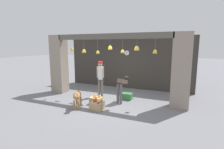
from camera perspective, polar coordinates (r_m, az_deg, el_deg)
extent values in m
plane|color=slate|center=(7.95, -1.10, -8.40)|extent=(60.00, 60.00, 0.00)
cube|color=#38332D|center=(10.02, 5.04, 3.93)|extent=(7.21, 0.12, 2.95)
cube|color=gray|center=(9.47, -16.85, 3.23)|extent=(0.70, 0.60, 2.95)
cube|color=gray|center=(7.24, 21.70, 1.11)|extent=(0.70, 0.60, 2.95)
cube|color=#5B564C|center=(7.68, -0.79, 12.36)|extent=(5.31, 0.24, 0.24)
cylinder|color=#B2AD99|center=(8.63, -12.95, 9.77)|extent=(0.01, 0.01, 0.38)
ellipsoid|color=yellow|center=(8.60, -12.66, 8.04)|extent=(0.11, 0.06, 0.17)
ellipsoid|color=yellow|center=(8.64, -12.62, 8.05)|extent=(0.09, 0.10, 0.18)
ellipsoid|color=yellow|center=(8.67, -12.78, 8.04)|extent=(0.07, 0.11, 0.17)
ellipsoid|color=yellow|center=(8.66, -13.02, 8.03)|extent=(0.11, 0.08, 0.18)
ellipsoid|color=yellow|center=(8.64, -13.16, 8.02)|extent=(0.11, 0.08, 0.18)
ellipsoid|color=yellow|center=(8.60, -13.10, 8.02)|extent=(0.07, 0.11, 0.17)
ellipsoid|color=yellow|center=(8.59, -12.87, 8.03)|extent=(0.09, 0.10, 0.18)
cylinder|color=#B2AD99|center=(8.31, -9.19, 9.68)|extent=(0.01, 0.01, 0.44)
ellipsoid|color=yellow|center=(8.29, -8.84, 7.55)|extent=(0.13, 0.07, 0.20)
ellipsoid|color=yellow|center=(8.34, -8.87, 7.56)|extent=(0.09, 0.13, 0.20)
ellipsoid|color=yellow|center=(8.36, -9.25, 7.56)|extent=(0.12, 0.11, 0.21)
ellipsoid|color=yellow|center=(8.31, -9.47, 7.54)|extent=(0.12, 0.11, 0.21)
ellipsoid|color=yellow|center=(8.26, -9.22, 7.54)|extent=(0.09, 0.13, 0.20)
cylinder|color=#B2AD99|center=(7.93, -4.68, 9.57)|extent=(0.01, 0.01, 0.50)
ellipsoid|color=gold|center=(7.92, -4.39, 7.24)|extent=(0.11, 0.06, 0.16)
ellipsoid|color=gold|center=(7.95, -4.38, 7.25)|extent=(0.09, 0.10, 0.17)
ellipsoid|color=gold|center=(7.97, -4.58, 7.25)|extent=(0.07, 0.11, 0.17)
ellipsoid|color=gold|center=(7.97, -4.83, 7.25)|extent=(0.10, 0.08, 0.17)
ellipsoid|color=gold|center=(7.94, -4.95, 7.24)|extent=(0.10, 0.08, 0.17)
ellipsoid|color=gold|center=(7.91, -4.85, 7.23)|extent=(0.07, 0.11, 0.17)
ellipsoid|color=gold|center=(7.90, -4.60, 7.23)|extent=(0.09, 0.10, 0.17)
cylinder|color=#B2AD99|center=(7.71, -0.63, 10.43)|extent=(0.01, 0.01, 0.28)
ellipsoid|color=yellow|center=(7.69, -0.28, 8.73)|extent=(0.13, 0.07, 0.21)
ellipsoid|color=yellow|center=(7.74, -0.32, 8.74)|extent=(0.11, 0.13, 0.22)
ellipsoid|color=yellow|center=(7.76, -0.67, 8.74)|extent=(0.11, 0.13, 0.22)
ellipsoid|color=yellow|center=(7.73, -0.98, 8.73)|extent=(0.13, 0.07, 0.21)
ellipsoid|color=yellow|center=(7.68, -0.94, 8.73)|extent=(0.11, 0.13, 0.22)
ellipsoid|color=yellow|center=(7.66, -0.59, 8.73)|extent=(0.11, 0.13, 0.22)
cylinder|color=#B2AD99|center=(7.46, 3.49, 9.80)|extent=(0.01, 0.01, 0.44)
ellipsoid|color=yellow|center=(7.45, 3.77, 7.52)|extent=(0.11, 0.06, 0.17)
ellipsoid|color=yellow|center=(7.49, 3.74, 7.53)|extent=(0.09, 0.10, 0.17)
ellipsoid|color=yellow|center=(7.51, 3.51, 7.54)|extent=(0.07, 0.11, 0.17)
ellipsoid|color=yellow|center=(7.49, 3.25, 7.54)|extent=(0.11, 0.08, 0.17)
ellipsoid|color=yellow|center=(7.46, 3.15, 7.53)|extent=(0.11, 0.08, 0.17)
ellipsoid|color=yellow|center=(7.43, 3.29, 7.52)|extent=(0.07, 0.11, 0.17)
ellipsoid|color=yellow|center=(7.43, 3.57, 7.51)|extent=(0.09, 0.10, 0.17)
cylinder|color=#B2AD99|center=(7.22, 8.13, 10.36)|extent=(0.01, 0.01, 0.29)
ellipsoid|color=yellow|center=(7.21, 8.50, 8.46)|extent=(0.14, 0.08, 0.22)
ellipsoid|color=yellow|center=(7.26, 8.39, 8.47)|extent=(0.11, 0.13, 0.22)
ellipsoid|color=yellow|center=(7.27, 7.98, 8.48)|extent=(0.11, 0.13, 0.22)
ellipsoid|color=yellow|center=(7.24, 7.67, 8.48)|extent=(0.14, 0.08, 0.22)
ellipsoid|color=yellow|center=(7.18, 7.78, 8.47)|extent=(0.11, 0.13, 0.22)
ellipsoid|color=yellow|center=(7.17, 8.19, 8.46)|extent=(0.11, 0.13, 0.22)
cylinder|color=#B2AD99|center=(7.10, 13.92, 9.60)|extent=(0.01, 0.01, 0.43)
ellipsoid|color=yellow|center=(7.10, 14.19, 7.21)|extent=(0.12, 0.06, 0.18)
ellipsoid|color=yellow|center=(7.15, 14.00, 7.23)|extent=(0.08, 0.12, 0.19)
ellipsoid|color=yellow|center=(7.14, 13.58, 7.24)|extent=(0.11, 0.10, 0.19)
ellipsoid|color=yellow|center=(7.09, 13.50, 7.23)|extent=(0.11, 0.10, 0.19)
ellipsoid|color=yellow|center=(7.07, 13.88, 7.21)|extent=(0.08, 0.12, 0.19)
ellipsoid|color=#9E7042|center=(7.09, -11.23, -6.71)|extent=(0.57, 0.78, 0.29)
cylinder|color=#9E7042|center=(6.92, -10.81, -9.82)|extent=(0.07, 0.07, 0.36)
cylinder|color=#9E7042|center=(6.95, -12.24, -9.78)|extent=(0.07, 0.07, 0.36)
cylinder|color=#9E7042|center=(7.43, -10.13, -8.42)|extent=(0.07, 0.07, 0.36)
cylinder|color=#9E7042|center=(7.46, -11.46, -8.39)|extent=(0.07, 0.07, 0.36)
ellipsoid|color=#9E7042|center=(6.70, -11.82, -7.13)|extent=(0.28, 0.32, 0.20)
cone|color=brown|center=(6.66, -11.36, -6.28)|extent=(0.06, 0.06, 0.08)
cone|color=brown|center=(6.68, -12.34, -6.26)|extent=(0.06, 0.06, 0.08)
cylinder|color=#9E7042|center=(7.46, -10.73, -5.65)|extent=(0.13, 0.22, 0.29)
cylinder|color=#6B665B|center=(8.46, -3.30, -4.37)|extent=(0.11, 0.11, 0.83)
cylinder|color=#6B665B|center=(8.48, -4.24, -4.35)|extent=(0.11, 0.11, 0.83)
cube|color=silver|center=(8.33, -3.83, 0.52)|extent=(0.24, 0.23, 0.63)
cylinder|color=tan|center=(8.30, -2.87, 0.76)|extent=(0.06, 0.06, 0.55)
cylinder|color=tan|center=(8.34, -4.78, 0.78)|extent=(0.06, 0.06, 0.55)
sphere|color=tan|center=(8.27, -3.86, 3.39)|extent=(0.22, 0.22, 0.22)
cylinder|color=red|center=(8.26, -3.87, 4.03)|extent=(0.22, 0.22, 0.08)
cube|color=red|center=(8.16, -3.97, 3.73)|extent=(0.21, 0.17, 0.01)
cylinder|color=#56565B|center=(7.42, 1.92, -6.34)|extent=(0.11, 0.11, 0.84)
cylinder|color=#56565B|center=(7.36, 2.89, -6.49)|extent=(0.11, 0.11, 0.84)
cube|color=brown|center=(7.52, 3.45, -2.23)|extent=(0.29, 0.64, 0.32)
sphere|color=black|center=(7.84, 4.73, -1.17)|extent=(0.20, 0.20, 0.20)
cube|color=tan|center=(7.47, -5.24, -8.47)|extent=(0.45, 0.39, 0.29)
sphere|color=orange|center=(7.57, -5.62, -6.78)|extent=(0.09, 0.09, 0.09)
sphere|color=orange|center=(7.46, -3.94, -7.00)|extent=(0.09, 0.09, 0.09)
sphere|color=orange|center=(7.25, -5.20, -7.51)|extent=(0.09, 0.09, 0.09)
sphere|color=orange|center=(7.40, -5.83, -7.17)|extent=(0.09, 0.09, 0.09)
sphere|color=orange|center=(7.39, -4.30, -7.15)|extent=(0.09, 0.09, 0.09)
sphere|color=orange|center=(7.53, -5.44, -6.85)|extent=(0.09, 0.09, 0.09)
cube|color=tan|center=(6.81, -4.96, -10.24)|extent=(0.47, 0.41, 0.30)
sphere|color=#99B238|center=(6.70, -4.02, -8.85)|extent=(0.09, 0.09, 0.09)
sphere|color=#99B238|center=(6.80, -3.60, -8.57)|extent=(0.09, 0.09, 0.09)
sphere|color=red|center=(6.79, -3.40, -8.60)|extent=(0.09, 0.09, 0.09)
sphere|color=red|center=(6.60, -4.49, -9.15)|extent=(0.09, 0.09, 0.09)
sphere|color=red|center=(6.93, -5.75, -8.26)|extent=(0.09, 0.09, 0.09)
sphere|color=red|center=(6.83, -5.29, -8.53)|extent=(0.09, 0.09, 0.09)
sphere|color=red|center=(6.80, -5.86, -8.61)|extent=(0.09, 0.09, 0.09)
cube|color=#387A42|center=(8.08, 4.87, -7.09)|extent=(0.47, 0.34, 0.28)
cylinder|color=#2D60AD|center=(7.20, -2.61, -9.50)|extent=(0.07, 0.07, 0.20)
cylinder|color=black|center=(7.17, -2.61, -8.65)|extent=(0.04, 0.04, 0.02)
cylinder|color=black|center=(9.92, 4.89, 7.05)|extent=(0.29, 0.01, 0.29)
cylinder|color=white|center=(9.90, 4.87, 7.05)|extent=(0.27, 0.02, 0.27)
cube|color=black|center=(9.89, 4.85, 7.22)|extent=(0.01, 0.01, 0.08)
cube|color=black|center=(9.88, 5.07, 7.04)|extent=(0.10, 0.01, 0.01)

